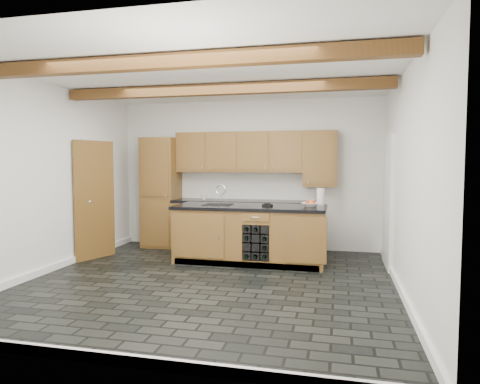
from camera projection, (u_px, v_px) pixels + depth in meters
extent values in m
plane|color=black|center=(209.00, 282.00, 5.86)|extent=(5.00, 5.00, 0.00)
plane|color=white|center=(248.00, 175.00, 8.19)|extent=(5.00, 0.00, 5.00)
plane|color=white|center=(47.00, 178.00, 6.33)|extent=(0.00, 5.00, 5.00)
plane|color=white|center=(405.00, 182.00, 5.20)|extent=(0.00, 5.00, 5.00)
plane|color=white|center=(208.00, 74.00, 5.66)|extent=(5.00, 5.00, 0.00)
cube|color=brown|center=(174.00, 61.00, 4.51)|extent=(4.90, 0.15, 0.15)
cube|color=brown|center=(221.00, 90.00, 6.25)|extent=(4.90, 0.15, 0.15)
cube|color=white|center=(51.00, 268.00, 6.42)|extent=(0.04, 5.00, 0.10)
cube|color=white|center=(401.00, 290.00, 5.30)|extent=(0.04, 5.00, 0.10)
cube|color=white|center=(118.00, 359.00, 3.45)|extent=(5.00, 0.04, 0.10)
cube|color=white|center=(98.00, 197.00, 7.61)|extent=(0.06, 0.94, 2.04)
cube|color=brown|center=(95.00, 200.00, 7.24)|extent=(0.31, 0.77, 2.00)
cube|color=white|center=(388.00, 202.00, 6.69)|extent=(0.06, 0.98, 2.04)
cube|color=black|center=(390.00, 203.00, 6.68)|extent=(0.02, 0.86, 1.96)
cube|color=brown|center=(161.00, 192.00, 8.30)|extent=(0.65, 0.60, 2.10)
cube|color=brown|center=(243.00, 226.00, 7.97)|extent=(2.60, 0.60, 0.88)
cube|color=black|center=(243.00, 202.00, 7.94)|extent=(2.64, 0.62, 0.05)
cube|color=white|center=(246.00, 186.00, 8.20)|extent=(2.60, 0.02, 0.52)
cube|color=brown|center=(239.00, 152.00, 8.02)|extent=(2.40, 0.35, 0.75)
cube|color=brown|center=(320.00, 159.00, 7.69)|extent=(0.60, 0.35, 1.00)
cube|color=brown|center=(250.00, 235.00, 7.02)|extent=(2.40, 0.90, 0.88)
cube|color=black|center=(250.00, 207.00, 6.99)|extent=(2.46, 0.96, 0.05)
cube|color=brown|center=(199.00, 236.00, 6.74)|extent=(0.80, 0.02, 0.70)
cube|color=brown|center=(306.00, 240.00, 6.36)|extent=(0.60, 0.02, 0.70)
cube|color=black|center=(257.00, 241.00, 6.69)|extent=(0.42, 0.30, 0.56)
cylinder|color=black|center=(248.00, 255.00, 6.69)|extent=(0.07, 0.26, 0.07)
cylinder|color=black|center=(248.00, 237.00, 6.67)|extent=(0.07, 0.26, 0.07)
cylinder|color=black|center=(266.00, 256.00, 6.63)|extent=(0.07, 0.26, 0.07)
cylinder|color=black|center=(266.00, 238.00, 6.61)|extent=(0.07, 0.26, 0.07)
cylinder|color=black|center=(257.00, 228.00, 6.63)|extent=(0.07, 0.26, 0.07)
cylinder|color=black|center=(257.00, 255.00, 6.66)|extent=(0.07, 0.26, 0.07)
cylinder|color=black|center=(248.00, 228.00, 6.66)|extent=(0.07, 0.26, 0.07)
cylinder|color=black|center=(266.00, 247.00, 6.62)|extent=(0.07, 0.26, 0.07)
cube|color=black|center=(218.00, 205.00, 7.11)|extent=(0.45, 0.40, 0.02)
cylinder|color=silver|center=(221.00, 198.00, 7.28)|extent=(0.02, 0.02, 0.20)
torus|color=silver|center=(221.00, 190.00, 7.27)|extent=(0.18, 0.02, 0.18)
cylinder|color=silver|center=(216.00, 201.00, 7.30)|extent=(0.02, 0.02, 0.08)
cylinder|color=silver|center=(225.00, 201.00, 7.27)|extent=(0.02, 0.02, 0.08)
cube|color=black|center=(267.00, 205.00, 6.87)|extent=(0.17, 0.13, 0.03)
cylinder|color=black|center=(267.00, 204.00, 6.87)|extent=(0.10, 0.10, 0.01)
imported|color=white|center=(310.00, 205.00, 6.77)|extent=(0.29, 0.29, 0.07)
sphere|color=red|center=(314.00, 203.00, 6.76)|extent=(0.07, 0.07, 0.07)
sphere|color=orange|center=(312.00, 202.00, 6.81)|extent=(0.07, 0.07, 0.07)
sphere|color=#469428|center=(308.00, 202.00, 6.81)|extent=(0.07, 0.07, 0.07)
sphere|color=red|center=(308.00, 203.00, 6.75)|extent=(0.07, 0.07, 0.07)
sphere|color=orange|center=(311.00, 203.00, 6.72)|extent=(0.07, 0.07, 0.07)
cylinder|color=white|center=(321.00, 197.00, 7.00)|extent=(0.12, 0.12, 0.28)
imported|color=white|center=(204.00, 197.00, 8.10)|extent=(0.14, 0.14, 0.10)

